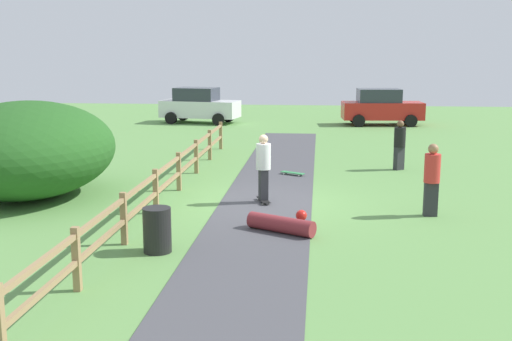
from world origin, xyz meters
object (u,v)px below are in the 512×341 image
Objects in this scene: bystander_red at (432,176)px; parked_car_red at (381,107)px; skateboard_loose at (293,173)px; parked_car_white at (199,105)px; skater_riding at (263,165)px; bush_large at (27,149)px; bystander_black at (400,143)px; skater_fallen at (283,224)px; trash_bin at (157,230)px.

parked_car_red is (0.56, 18.98, -0.01)m from bystander_red.
parked_car_white reaches higher than skateboard_loose.
skater_riding is 1.02× the size of bystander_red.
bush_large is 10.61m from bystander_red.
parked_car_white is (-9.26, 18.99, -0.01)m from bystander_red.
bystander_black is 0.37× the size of parked_car_white.
bystander_black is 12.97m from parked_car_red.
skater_fallen is at bearing -113.73° from bystander_black.
bystander_black reaches higher than skateboard_loose.
bystander_black is (5.82, 9.41, 0.46)m from trash_bin.
bush_large reaches higher than skater_riding.
bystander_red is (3.52, -4.64, 0.88)m from skateboard_loose.
trash_bin is at bearing -106.18° from skateboard_loose.
bush_large is 7.70m from skater_fallen.
parked_car_white is at bearing 111.81° from skateboard_loose.
trash_bin is at bearing -149.91° from bystander_red.
bystander_red is (3.46, 1.78, 0.77)m from skater_fallen.
skateboard_loose is 3.84m from bystander_black.
parked_car_red is at bearing 88.32° from bystander_red.
trash_bin is (4.71, -4.39, -0.85)m from bush_large.
bush_large reaches higher than skateboard_loose.
trash_bin is 0.51× the size of bystander_red.
skater_fallen is 0.35× the size of parked_car_white.
bystander_red is 18.98m from parked_car_red.
skateboard_loose is 0.18× the size of parked_car_white.
trash_bin is 8.37m from skateboard_loose.
parked_car_red reaches higher than skater_fallen.
skater_riding is (6.43, -0.12, -0.29)m from bush_large.
bystander_black is (10.53, 5.02, -0.40)m from bush_large.
parked_car_red is 0.98× the size of parked_car_white.
parked_car_red is at bearing 79.04° from skater_fallen.
skater_fallen is at bearing -74.40° from parked_car_white.
skater_fallen is (0.66, -2.67, -0.82)m from skater_riding.
parked_car_white is (-3.41, 22.38, 0.51)m from trash_bin.
trash_bin is at bearing -121.73° from bystander_black.
parked_car_red is at bearing 58.26° from bush_large.
parked_car_red is (0.59, 12.96, 0.05)m from bystander_black.
bush_large reaches higher than parked_car_white.
skater_fallen is 21.16m from parked_car_red.
bystander_red reaches higher than trash_bin.
bush_large is at bearing -94.13° from parked_car_white.
parked_car_red is at bearing -0.08° from parked_car_white.
bush_large is 3.15× the size of bystander_red.
bush_large reaches higher than skater_fallen.
skater_riding reaches higher than trash_bin.
bystander_red reaches higher than skater_fallen.
bush_large is at bearing 158.58° from skater_fallen.
skater_riding is 1.08× the size of bystander_black.
bystander_black is at bearing -92.62° from parked_car_red.
skater_fallen is at bearing -100.96° from parked_car_red.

